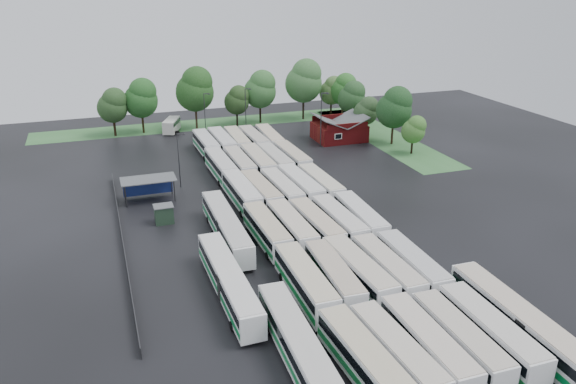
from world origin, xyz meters
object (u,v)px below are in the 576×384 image
object	(u,v)px
artic_bus_east	(524,326)
minibus	(172,125)
artic_bus_west_a	(301,351)
brick_building	(339,131)

from	to	relation	value
artic_bus_east	minibus	world-z (taller)	artic_bus_east
artic_bus_west_a	brick_building	bearing A→B (deg)	64.90
artic_bus_west_a	minibus	size ratio (longest dim) A/B	2.70
artic_bus_west_a	minibus	distance (m)	83.41
artic_bus_east	minibus	bearing A→B (deg)	104.10
brick_building	artic_bus_west_a	bearing A→B (deg)	-116.60
brick_building	minibus	distance (m)	36.73
artic_bus_east	artic_bus_west_a	bearing A→B (deg)	171.65
brick_building	minibus	size ratio (longest dim) A/B	1.42
brick_building	artic_bus_east	bearing A→B (deg)	-99.84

